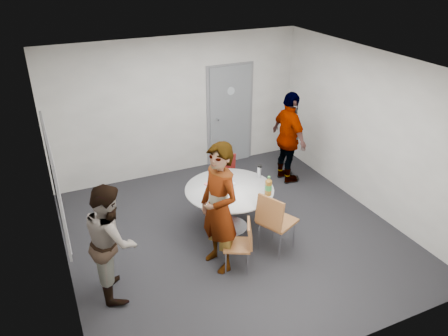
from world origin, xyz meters
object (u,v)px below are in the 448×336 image
whiteboard (55,180)px  person_left (111,240)px  table (232,194)px  chair_far (227,173)px  door (230,115)px  chair_near_right (274,218)px  person_main (219,208)px  person_right (289,138)px  chair_near_left (243,241)px

whiteboard → person_left: bearing=-53.0°
table → chair_far: 0.96m
door → chair_near_right: 3.25m
chair_far → person_left: (-2.33, -1.56, 0.29)m
door → person_main: (-1.61, -3.07, -0.07)m
table → door: bearing=65.5°
whiteboard → table: size_ratio=1.36×
whiteboard → chair_far: size_ratio=2.29×
chair_far → person_right: bearing=-164.8°
table → chair_near_right: bearing=-71.2°
person_main → whiteboard: bearing=-123.9°
chair_near_right → person_right: size_ratio=0.55×
chair_near_left → door: bearing=5.0°
table → person_left: (-2.00, -0.67, 0.16)m
chair_far → door: bearing=-107.6°
chair_far → person_right: person_right is taller
chair_near_right → chair_far: size_ratio=1.18×
table → chair_near_left: (-0.30, -0.98, -0.16)m
person_left → chair_near_right: bearing=-91.3°
chair_near_left → chair_near_right: 0.61m
person_right → chair_near_left: bearing=135.6°
table → chair_near_right: 0.88m
whiteboard → chair_near_right: 3.04m
chair_near_left → person_main: 0.59m
chair_near_right → person_main: person_main is taller
chair_far → person_main: person_main is taller
chair_far → person_left: size_ratio=0.52×
chair_near_right → person_left: bearing=-118.9°
table → person_right: size_ratio=0.78×
door → person_right: size_ratio=1.19×
person_left → person_right: (3.69, 1.70, 0.10)m
chair_far → person_main: bearing=71.5°
door → person_right: (0.64, -1.26, -0.13)m
chair_near_left → person_main: bearing=79.0°
person_right → whiteboard: bearing=103.9°
chair_near_right → person_left: size_ratio=0.62×
whiteboard → chair_near_right: (2.80, -0.84, -0.85)m
chair_near_right → person_right: person_right is taller
person_main → chair_near_left: bearing=39.6°
person_main → person_right: bearing=116.7°
door → person_right: 1.42m
chair_near_left → chair_near_right: bearing=-48.6°
person_right → person_left: bearing=114.9°
door → chair_near_left: (-1.34, -3.27, -0.56)m
chair_near_left → person_left: bearing=106.9°
chair_far → person_main: 1.94m
person_left → chair_far: bearing=-53.3°
whiteboard → door: bearing=32.7°
person_main → person_left: size_ratio=1.20×
table → chair_near_right: size_ratio=1.43×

